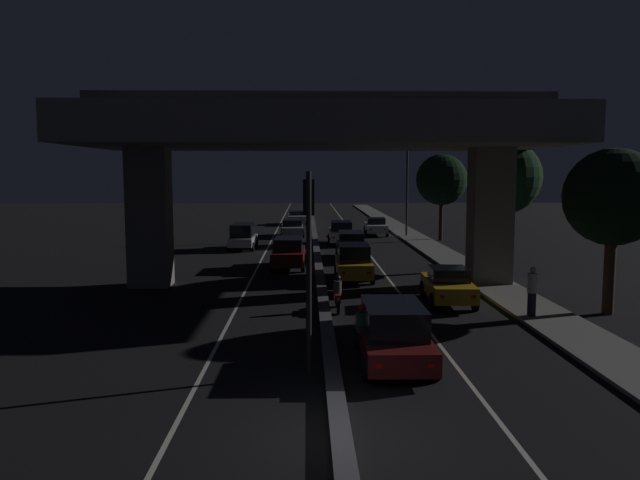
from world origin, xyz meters
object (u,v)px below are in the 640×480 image
motorcycle_black_filtering_near (362,334)px  car_dark_green_fourth (351,245)px  street_lamp (403,177)px  car_taxi_yellow_second (448,285)px  car_dark_red_lead_oncoming (289,252)px  car_taxi_yellow_third (354,262)px  car_white_fourth_oncoming (297,217)px  pedestrian_on_sidewalk (532,291)px  car_white_second_oncoming (243,236)px  traffic_light_left_of_median (309,237)px  car_white_sixth (376,226)px  motorcycle_red_filtering_mid (337,296)px  car_silver_third_oncoming (292,228)px  car_white_fifth (341,232)px  car_dark_red_lead (393,333)px

motorcycle_black_filtering_near → car_dark_green_fourth: bearing=-5.0°
street_lamp → car_dark_green_fourth: size_ratio=1.78×
car_taxi_yellow_second → car_dark_red_lead_oncoming: 11.93m
car_taxi_yellow_third → car_white_fourth_oncoming: (-3.35, 34.14, -0.15)m
car_dark_red_lead_oncoming → pedestrian_on_sidewalk: pedestrian_on_sidewalk is taller
car_white_second_oncoming → traffic_light_left_of_median: bearing=10.7°
car_dark_red_lead_oncoming → pedestrian_on_sidewalk: bearing=37.7°
traffic_light_left_of_median → car_taxi_yellow_second: size_ratio=1.25×
car_white_sixth → motorcycle_red_filtering_mid: car_white_sixth is taller
car_dark_green_fourth → car_dark_red_lead_oncoming: (-3.79, -3.64, 0.01)m
car_white_sixth → pedestrian_on_sidewalk: pedestrian_on_sidewalk is taller
car_white_sixth → car_dark_red_lead_oncoming: (-7.01, -18.78, 0.13)m
car_taxi_yellow_third → car_dark_green_fourth: bearing=-2.1°
car_white_second_oncoming → motorcycle_black_filtering_near: 26.58m
motorcycle_black_filtering_near → pedestrian_on_sidewalk: (6.65, 4.46, 0.39)m
car_dark_green_fourth → car_white_sixth: (3.23, 15.13, -0.12)m
street_lamp → pedestrian_on_sidewalk: street_lamp is taller
car_taxi_yellow_second → street_lamp: bearing=-2.1°
car_dark_green_fourth → car_taxi_yellow_second: bearing=-165.6°
car_white_second_oncoming → car_silver_third_oncoming: 9.48m
car_dark_green_fourth → car_dark_red_lead_oncoming: 5.25m
car_taxi_yellow_third → car_white_fourth_oncoming: size_ratio=0.96×
car_taxi_yellow_third → car_white_fifth: bearing=0.1°
car_dark_red_lead → motorcycle_red_filtering_mid: (-1.24, 6.76, -0.27)m
car_dark_red_lead_oncoming → car_dark_green_fourth: bearing=135.2°
traffic_light_left_of_median → car_white_fifth: (2.53, 30.37, -2.75)m
car_dark_red_lead → pedestrian_on_sidewalk: pedestrian_on_sidewalk is taller
traffic_light_left_of_median → car_white_fifth: 30.60m
traffic_light_left_of_median → car_white_sixth: size_ratio=1.13×
car_white_second_oncoming → pedestrian_on_sidewalk: pedestrian_on_sidewalk is taller
traffic_light_left_of_median → car_dark_red_lead_oncoming: 18.81m
car_white_sixth → car_silver_third_oncoming: (-7.21, -1.04, -0.02)m
street_lamp → car_silver_third_oncoming: bearing=175.6°
car_taxi_yellow_third → car_silver_third_oncoming: (-3.58, 21.67, -0.17)m
traffic_light_left_of_median → car_taxi_yellow_second: traffic_light_left_of_median is taller
street_lamp → motorcycle_black_filtering_near: bearing=-100.7°
car_silver_third_oncoming → motorcycle_black_filtering_near: motorcycle_black_filtering_near is taller
car_white_sixth → car_dark_green_fourth: bearing=169.6°
car_white_sixth → pedestrian_on_sidewalk: 31.42m
car_white_fifth → motorcycle_red_filtering_mid: (-1.39, -22.84, -0.31)m
street_lamp → car_dark_red_lead: 35.52m
car_taxi_yellow_second → car_white_fourth_oncoming: (-6.79, 40.00, -0.02)m
traffic_light_left_of_median → motorcycle_black_filtering_near: size_ratio=2.87×
car_white_fifth → car_white_fourth_oncoming: car_white_fifth is taller
car_white_fifth → motorcycle_black_filtering_near: (-0.97, -28.82, -0.27)m
street_lamp → car_dark_green_fourth: street_lamp is taller
car_white_fifth → traffic_light_left_of_median: bearing=176.1°
traffic_light_left_of_median → car_taxi_yellow_second: (5.74, 8.78, -2.89)m
car_taxi_yellow_second → car_white_second_oncoming: size_ratio=1.06×
car_dark_green_fourth → car_white_fourth_oncoming: size_ratio=1.09×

